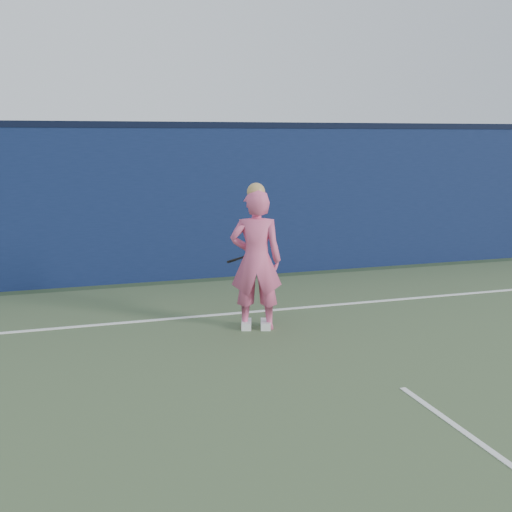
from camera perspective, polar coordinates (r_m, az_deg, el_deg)
name	(u,v)px	position (r m, az deg, el deg)	size (l,w,h in m)	color
ground	(466,435)	(5.61, 18.20, -14.88)	(80.00, 80.00, 0.00)	#293C25
backstop_wall	(241,202)	(11.06, -1.37, 4.79)	(24.00, 0.40, 2.50)	#0E1A3D
wall_cap	(240,125)	(11.00, -1.40, 11.54)	(24.00, 0.42, 0.10)	black
player	(256,260)	(7.86, 0.00, -0.33)	(0.73, 0.59, 1.82)	#E35886
racket	(255,254)	(8.31, -0.05, 0.19)	(0.54, 0.14, 0.29)	black
court_lines	(493,453)	(5.37, 20.33, -16.06)	(11.00, 12.04, 0.01)	white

